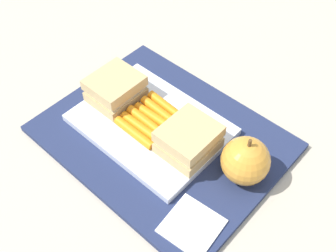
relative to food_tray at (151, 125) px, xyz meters
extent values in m
plane|color=#B7AD99|center=(0.03, 0.00, -0.02)|extent=(2.40, 2.40, 0.00)
cube|color=navy|center=(0.03, 0.00, -0.01)|extent=(0.36, 0.28, 0.01)
cube|color=white|center=(0.00, 0.00, 0.00)|extent=(0.23, 0.17, 0.01)
cube|color=tan|center=(-0.08, 0.00, 0.01)|extent=(0.07, 0.08, 0.02)
cube|color=beige|center=(-0.08, 0.00, 0.03)|extent=(0.07, 0.07, 0.01)
cube|color=tan|center=(-0.08, 0.00, 0.04)|extent=(0.07, 0.08, 0.02)
cube|color=tan|center=(0.08, 0.00, 0.01)|extent=(0.07, 0.08, 0.02)
cube|color=beige|center=(0.08, 0.00, 0.03)|extent=(0.07, 0.07, 0.01)
cube|color=tan|center=(0.08, 0.00, 0.04)|extent=(0.07, 0.08, 0.02)
cylinder|color=orange|center=(0.00, -0.04, 0.01)|extent=(0.08, 0.01, 0.02)
cylinder|color=orange|center=(0.00, -0.02, 0.01)|extent=(0.08, 0.01, 0.01)
cylinder|color=orange|center=(0.00, -0.01, 0.01)|extent=(0.08, 0.01, 0.02)
cylinder|color=orange|center=(0.00, 0.01, 0.01)|extent=(0.08, 0.01, 0.02)
cylinder|color=orange|center=(0.00, 0.02, 0.01)|extent=(0.08, 0.01, 0.02)
cylinder|color=orange|center=(0.00, 0.04, 0.01)|extent=(0.08, 0.01, 0.02)
sphere|color=gold|center=(0.16, 0.02, 0.03)|extent=(0.07, 0.07, 0.07)
cylinder|color=brown|center=(0.16, 0.02, 0.07)|extent=(0.01, 0.00, 0.01)
cube|color=white|center=(0.16, -0.09, 0.00)|extent=(0.08, 0.08, 0.00)
camera|label=1|loc=(0.30, -0.29, 0.49)|focal=43.59mm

